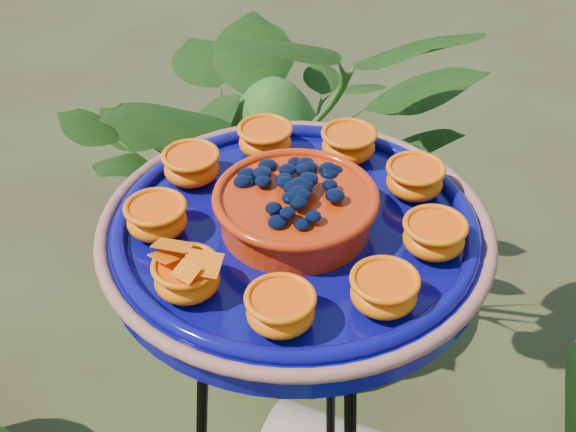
# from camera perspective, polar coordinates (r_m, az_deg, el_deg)

# --- Properties ---
(tripod_stand) EXTENTS (0.41, 0.41, 0.91)m
(tripod_stand) POSITION_cam_1_polar(r_m,az_deg,el_deg) (1.26, 0.43, -15.10)
(tripod_stand) COLOR black
(tripod_stand) RESTS_ON ground
(feeder_dish) EXTENTS (0.57, 0.57, 0.11)m
(feeder_dish) POSITION_cam_1_polar(r_m,az_deg,el_deg) (0.97, 0.54, -0.84)
(feeder_dish) COLOR #090861
(feeder_dish) RESTS_ON tripod_stand
(shrub_back_left) EXTENTS (1.16, 1.16, 0.98)m
(shrub_back_left) POSITION_cam_1_polar(r_m,az_deg,el_deg) (1.89, -0.98, 3.49)
(shrub_back_left) COLOR #224E14
(shrub_back_left) RESTS_ON ground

